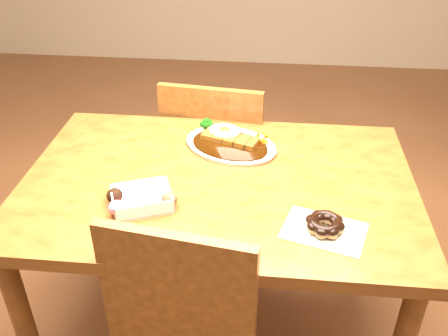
# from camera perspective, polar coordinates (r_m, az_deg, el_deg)

# --- Properties ---
(table) EXTENTS (1.20, 0.80, 0.75)m
(table) POSITION_cam_1_polar(r_m,az_deg,el_deg) (1.59, -0.67, -4.23)
(table) COLOR #542D10
(table) RESTS_ON ground
(chair_far) EXTENTS (0.47, 0.47, 0.87)m
(chair_far) POSITION_cam_1_polar(r_m,az_deg,el_deg) (2.13, -0.65, 0.74)
(chair_far) COLOR #542D10
(chair_far) RESTS_ON ground
(katsu_curry_plate) EXTENTS (0.38, 0.33, 0.06)m
(katsu_curry_plate) POSITION_cam_1_polar(r_m,az_deg,el_deg) (1.70, 0.66, 2.97)
(katsu_curry_plate) COLOR white
(katsu_curry_plate) RESTS_ON table
(donut_box) EXTENTS (0.20, 0.18, 0.05)m
(donut_box) POSITION_cam_1_polar(r_m,az_deg,el_deg) (1.43, -9.55, -3.49)
(donut_box) COLOR white
(donut_box) RESTS_ON table
(pon_de_ring) EXTENTS (0.25, 0.20, 0.04)m
(pon_de_ring) POSITION_cam_1_polar(r_m,az_deg,el_deg) (1.35, 11.45, -6.38)
(pon_de_ring) COLOR silver
(pon_de_ring) RESTS_ON table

